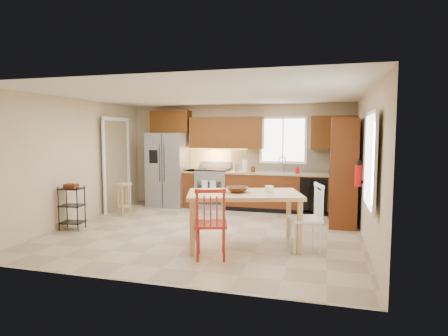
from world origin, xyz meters
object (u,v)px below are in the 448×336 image
dining_table (244,220)px  soap_bottle (298,169)px  bar_stool (124,199)px  range_stove (213,189)px  fire_extinguisher (358,176)px  chair_white (305,218)px  table_jar (269,191)px  table_bowl (237,193)px  utility_cart (72,208)px  refrigerator (168,169)px  chair_red (211,223)px  pantry (343,172)px

dining_table → soap_bottle: bearing=60.6°
soap_bottle → bar_stool: size_ratio=0.27×
range_stove → fire_extinguisher: 3.83m
chair_white → table_jar: size_ratio=6.09×
table_bowl → utility_cart: (-3.25, 0.19, -0.46)m
dining_table → table_jar: 0.62m
soap_bottle → table_bowl: soap_bottle is taller
range_stove → refrigerator: bearing=-177.0°
range_stove → utility_cart: bearing=-125.7°
refrigerator → bar_stool: refrigerator is taller
chair_red → table_bowl: (0.24, 0.65, 0.35)m
dining_table → chair_red: chair_red is taller
utility_cart → bar_stool: bearing=68.3°
refrigerator → fire_extinguisher: 4.76m
chair_white → table_bowl: chair_white is taller
table_bowl → soap_bottle: bearing=75.4°
table_bowl → bar_stool: table_bowl is taller
chair_white → utility_cart: 4.31m
bar_stool → range_stove: bearing=17.5°
chair_red → range_stove: bearing=89.6°
fire_extinguisher → table_bowl: size_ratio=1.01×
range_stove → bar_stool: size_ratio=1.29×
refrigerator → table_bowl: (2.45, -2.85, -0.04)m
refrigerator → dining_table: 3.86m
fire_extinguisher → chair_red: bearing=-144.4°
pantry → utility_cart: bearing=-160.6°
dining_table → table_bowl: size_ratio=4.94×
soap_bottle → dining_table: 2.94m
pantry → table_bowl: 2.56m
pantry → chair_red: pantry is taller
chair_white → table_bowl: 1.12m
chair_white → refrigerator: bearing=34.5°
table_bowl → bar_stool: 3.33m
fire_extinguisher → range_stove: bearing=147.4°
refrigerator → soap_bottle: refrigerator is taller
fire_extinguisher → table_jar: bearing=-151.2°
table_bowl → utility_cart: bearing=176.7°
utility_cart → range_stove: bearing=46.5°
fire_extinguisher → table_jar: (-1.39, -0.76, -0.20)m
chair_red → chair_white: 1.48m
refrigerator → table_bowl: bearing=-49.3°
bar_stool → table_jar: bearing=-45.5°
refrigerator → chair_red: 4.15m
soap_bottle → dining_table: bearing=-102.4°
pantry → bar_stool: (-4.60, -0.40, -0.69)m
dining_table → chair_red: (-0.35, -0.65, 0.09)m
range_stove → chair_red: size_ratio=0.89×
table_jar → chair_white: bearing=-6.1°
refrigerator → table_jar: bearing=-42.9°
table_bowl → dining_table: bearing=0.0°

